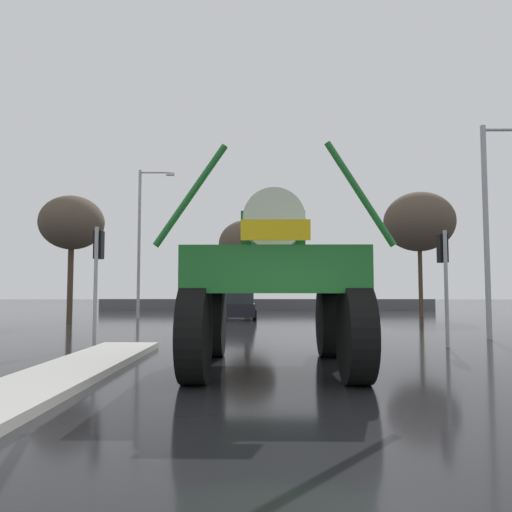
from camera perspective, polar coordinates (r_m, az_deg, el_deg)
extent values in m
plane|color=black|center=(24.41, 1.72, -7.83)|extent=(120.00, 120.00, 0.00)
cube|color=#B2AFA8|center=(9.86, -22.10, -12.88)|extent=(1.55, 10.32, 0.15)
cylinder|color=black|center=(12.40, -4.84, -7.51)|extent=(0.48, 1.76, 1.76)
cylinder|color=black|center=(12.45, 8.45, -7.47)|extent=(0.48, 1.76, 1.76)
cylinder|color=black|center=(8.86, -7.12, -8.93)|extent=(0.48, 1.76, 1.76)
cylinder|color=black|center=(8.93, 11.55, -8.85)|extent=(0.48, 1.76, 1.76)
cube|color=#1E6B28|center=(10.54, 1.98, -1.99)|extent=(3.37, 4.29, 0.84)
cube|color=#1A5B22|center=(11.05, 1.92, 2.45)|extent=(1.38, 1.32, 0.90)
cylinder|color=silver|center=(10.00, 2.05, 4.01)|extent=(1.22, 1.06, 1.21)
cylinder|color=#1E6B28|center=(8.86, -7.64, 6.99)|extent=(1.32, 0.13, 1.86)
cylinder|color=#1E6B28|center=(8.94, 12.01, 7.10)|extent=(1.25, 0.13, 1.91)
cube|color=yellow|center=(8.43, 2.29, 3.06)|extent=(1.20, 0.05, 0.36)
cube|color=black|center=(28.21, -1.91, -6.23)|extent=(1.82, 4.15, 0.70)
cube|color=#23282D|center=(28.04, -1.91, -4.87)|extent=(1.62, 2.14, 0.64)
cylinder|color=black|center=(29.59, -3.54, -6.56)|extent=(0.20, 0.60, 0.60)
cylinder|color=black|center=(29.57, -0.22, -6.57)|extent=(0.20, 0.60, 0.60)
cylinder|color=black|center=(26.90, -3.78, -6.82)|extent=(0.20, 0.60, 0.60)
cylinder|color=black|center=(26.88, -0.13, -6.83)|extent=(0.20, 0.60, 0.60)
cylinder|color=#A8AAAF|center=(15.13, -18.16, -3.36)|extent=(0.11, 0.11, 3.51)
cube|color=black|center=(15.39, -17.81, 1.23)|extent=(0.24, 0.32, 0.84)
sphere|color=#390503|center=(15.60, -17.57, 2.16)|extent=(0.17, 0.17, 0.17)
sphere|color=#3C2403|center=(15.57, -17.59, 1.17)|extent=(0.17, 0.17, 0.17)
sphere|color=green|center=(15.55, -17.61, 0.18)|extent=(0.17, 0.17, 0.17)
cylinder|color=#A8AAAF|center=(15.33, 21.25, -3.51)|extent=(0.11, 0.11, 3.40)
cube|color=black|center=(15.58, 20.86, 0.82)|extent=(0.24, 0.32, 0.84)
sphere|color=#390503|center=(15.78, 20.60, 1.74)|extent=(0.17, 0.17, 0.17)
sphere|color=#3C2403|center=(15.76, 20.62, 0.76)|extent=(0.17, 0.17, 0.17)
sphere|color=green|center=(15.74, 20.64, -0.22)|extent=(0.17, 0.17, 0.17)
cylinder|color=#A8AAAF|center=(29.17, -8.43, -3.05)|extent=(0.11, 0.11, 4.17)
cube|color=black|center=(29.45, -8.33, -0.01)|extent=(0.24, 0.32, 0.84)
sphere|color=#390503|center=(29.66, -8.27, 0.48)|extent=(0.17, 0.17, 0.17)
sphere|color=#3C2403|center=(29.64, -8.27, -0.04)|extent=(0.17, 0.17, 0.17)
sphere|color=green|center=(29.62, -8.28, -0.56)|extent=(0.17, 0.17, 0.17)
cylinder|color=#A8AAAF|center=(18.36, 25.19, 2.66)|extent=(0.18, 0.18, 7.29)
cylinder|color=#A8AAAF|center=(19.38, 27.03, 12.94)|extent=(1.56, 0.10, 0.10)
cylinder|color=#A8AAAF|center=(30.25, -13.45, 1.47)|extent=(0.18, 0.18, 8.90)
cylinder|color=#A8AAAF|center=(30.75, -11.64, 9.48)|extent=(1.83, 0.10, 0.10)
cube|color=silver|center=(30.55, -9.94, 9.35)|extent=(0.50, 0.24, 0.16)
cylinder|color=#473828|center=(26.47, -20.79, -3.01)|extent=(0.28, 0.28, 3.94)
ellipsoid|color=brown|center=(26.68, -20.63, 3.65)|extent=(3.22, 3.22, 2.74)
cylinder|color=#473828|center=(31.48, 18.59, -2.81)|extent=(0.25, 0.25, 4.32)
ellipsoid|color=brown|center=(31.75, 18.44, 3.80)|extent=(4.28, 4.28, 3.64)
cylinder|color=#473828|center=(35.94, -1.02, -3.77)|extent=(0.43, 0.43, 3.52)
ellipsoid|color=brown|center=(36.10, -1.01, 1.38)|extent=(4.23, 4.23, 3.59)
cube|color=#59595B|center=(39.87, 1.24, -5.67)|extent=(27.21, 0.24, 0.90)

